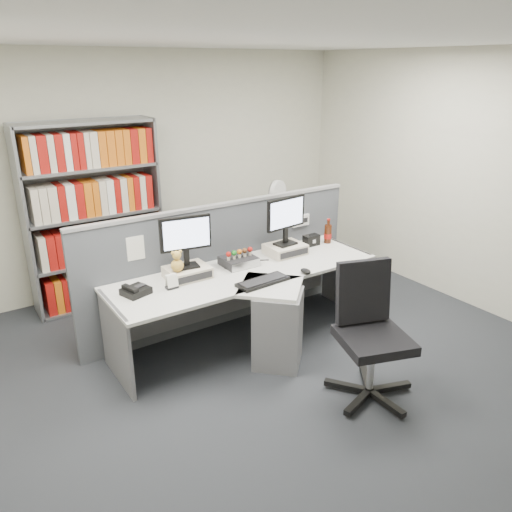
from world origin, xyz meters
TOP-DOWN VIEW (x-y plane):
  - ground at (0.00, 0.00)m, footprint 5.50×5.50m
  - room_shell at (0.00, 0.00)m, footprint 5.04×5.54m
  - partition at (0.00, 1.25)m, footprint 3.00×0.08m
  - desk at (0.00, 0.60)m, footprint 2.60×1.20m
  - monitor_riser_left at (-0.52, 0.98)m, footprint 0.38×0.31m
  - monitor_riser_right at (0.58, 0.98)m, footprint 0.38×0.31m
  - monitor_left at (-0.52, 0.98)m, footprint 0.46×0.18m
  - monitor_right at (0.57, 0.98)m, footprint 0.48×0.18m
  - desktop_pc at (0.02, 0.97)m, footprint 0.31×0.28m
  - figurines at (0.02, 0.96)m, footprint 0.29×0.05m
  - keyboard at (-0.03, 0.50)m, footprint 0.50×0.21m
  - mouse at (0.42, 0.46)m, footprint 0.08×0.12m
  - desk_phone at (-1.05, 0.89)m, footprint 0.25×0.24m
  - desk_calendar at (-0.74, 0.84)m, footprint 0.11×0.08m
  - plush_toy at (-0.64, 0.93)m, footprint 0.11×0.11m
  - speaker at (0.96, 1.03)m, footprint 0.17×0.10m
  - cola_bottle at (1.16, 1.00)m, footprint 0.08×0.08m
  - shelving_unit at (-0.90, 2.44)m, footprint 1.41×0.40m
  - filing_cabinet at (1.20, 1.99)m, footprint 0.45×0.61m
  - desk_fan at (1.20, 1.99)m, footprint 0.30×0.19m
  - office_chair at (0.35, -0.43)m, footprint 0.72×0.72m

SIDE VIEW (x-z plane):
  - ground at x=0.00m, z-range 0.00..0.00m
  - filing_cabinet at x=1.20m, z-range 0.00..0.70m
  - desk at x=0.00m, z-range 0.10..0.82m
  - office_chair at x=0.35m, z-range 0.04..1.11m
  - partition at x=0.00m, z-range 0.01..1.29m
  - keyboard at x=-0.03m, z-range 0.72..0.75m
  - mouse at x=0.42m, z-range 0.72..0.77m
  - desk_phone at x=-1.05m, z-range 0.71..0.80m
  - desktop_pc at x=0.02m, z-range 0.72..0.80m
  - monitor_riser_left at x=-0.52m, z-range 0.72..0.82m
  - monitor_riser_right at x=0.58m, z-range 0.72..0.82m
  - desk_calendar at x=-0.74m, z-range 0.71..0.84m
  - speaker at x=0.96m, z-range 0.72..0.83m
  - cola_bottle at x=1.16m, z-range 0.69..0.95m
  - figurines at x=0.02m, z-range 0.81..0.90m
  - plush_toy at x=-0.64m, z-range 0.81..1.00m
  - shelving_unit at x=-0.90m, z-range -0.02..1.98m
  - desk_fan at x=1.20m, z-range 0.77..1.28m
  - monitor_left at x=-0.52m, z-range 0.87..1.34m
  - monitor_right at x=0.57m, z-range 0.87..1.35m
  - room_shell at x=0.00m, z-range 0.43..3.15m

